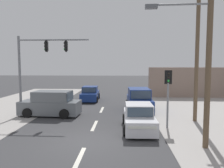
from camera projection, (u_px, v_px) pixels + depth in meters
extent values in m
plane|color=#3A3A3D|center=(87.00, 142.00, 11.01)|extent=(140.00, 140.00, 0.00)
cube|color=silver|center=(79.00, 159.00, 9.02)|extent=(0.20, 2.40, 0.01)
cube|color=silver|center=(95.00, 125.00, 14.00)|extent=(0.20, 2.40, 0.01)
cube|color=silver|center=(102.00, 110.00, 18.97)|extent=(0.20, 2.40, 0.01)
cylinder|color=brown|center=(209.00, 50.00, 9.80)|extent=(0.26, 0.26, 9.13)
cylinder|color=slate|center=(181.00, 4.00, 9.75)|extent=(2.60, 0.19, 0.09)
cube|color=#595B60|center=(151.00, 7.00, 9.87)|extent=(0.57, 0.30, 0.18)
cylinder|color=brown|center=(197.00, 50.00, 14.64)|extent=(0.26, 0.26, 9.80)
cylinder|color=slate|center=(20.00, 77.00, 16.26)|extent=(0.18, 0.18, 6.00)
cylinder|color=slate|center=(53.00, 40.00, 15.88)|extent=(5.20, 0.15, 0.11)
cube|color=black|center=(46.00, 46.00, 15.95)|extent=(0.20, 0.26, 0.68)
cube|color=black|center=(46.00, 46.00, 15.95)|extent=(0.04, 0.44, 0.84)
sphere|color=black|center=(45.00, 43.00, 15.94)|extent=(0.13, 0.13, 0.13)
sphere|color=black|center=(45.00, 46.00, 15.96)|extent=(0.13, 0.13, 0.13)
sphere|color=green|center=(45.00, 49.00, 15.97)|extent=(0.13, 0.13, 0.13)
cube|color=black|center=(66.00, 46.00, 15.87)|extent=(0.20, 0.26, 0.68)
cube|color=black|center=(66.00, 46.00, 15.87)|extent=(0.04, 0.44, 0.84)
sphere|color=black|center=(64.00, 43.00, 15.86)|extent=(0.13, 0.13, 0.13)
sphere|color=black|center=(64.00, 46.00, 15.87)|extent=(0.13, 0.13, 0.13)
sphere|color=green|center=(64.00, 49.00, 15.89)|extent=(0.13, 0.13, 0.13)
cylinder|color=slate|center=(168.00, 106.00, 13.35)|extent=(0.12, 0.12, 2.80)
cube|color=black|center=(168.00, 77.00, 13.20)|extent=(0.28, 0.22, 0.68)
cube|color=black|center=(168.00, 77.00, 13.20)|extent=(0.44, 0.08, 0.84)
sphere|color=black|center=(169.00, 74.00, 13.06)|extent=(0.13, 0.13, 0.13)
sphere|color=black|center=(169.00, 77.00, 13.08)|extent=(0.13, 0.13, 0.13)
sphere|color=green|center=(168.00, 81.00, 13.10)|extent=(0.13, 0.13, 0.13)
cube|color=gray|center=(199.00, 82.00, 26.25)|extent=(12.00, 1.00, 3.60)
cube|color=navy|center=(90.00, 96.00, 23.93)|extent=(1.83, 4.25, 0.80)
cube|color=navy|center=(90.00, 89.00, 23.82)|extent=(1.62, 1.95, 0.62)
cube|color=#384756|center=(91.00, 88.00, 24.79)|extent=(1.44, 0.10, 0.53)
cube|color=#384756|center=(89.00, 90.00, 22.86)|extent=(1.41, 0.10, 0.50)
cube|color=white|center=(92.00, 92.00, 26.03)|extent=(1.45, 0.09, 0.14)
cylinder|color=black|center=(84.00, 96.00, 25.26)|extent=(0.21, 0.65, 0.64)
cylinder|color=black|center=(99.00, 96.00, 25.24)|extent=(0.21, 0.65, 0.64)
cylinder|color=black|center=(81.00, 99.00, 22.67)|extent=(0.21, 0.65, 0.64)
cylinder|color=black|center=(97.00, 99.00, 22.64)|extent=(0.21, 0.65, 0.64)
cube|color=silver|center=(139.00, 121.00, 13.12)|extent=(1.76, 4.22, 0.80)
cube|color=silver|center=(139.00, 109.00, 13.11)|extent=(1.59, 1.92, 0.62)
cube|color=#384756|center=(140.00, 112.00, 12.14)|extent=(1.44, 0.08, 0.53)
cube|color=#384756|center=(137.00, 106.00, 14.07)|extent=(1.40, 0.08, 0.50)
cube|color=white|center=(142.00, 128.00, 10.99)|extent=(1.45, 0.06, 0.14)
cylinder|color=black|center=(156.00, 131.00, 11.81)|extent=(0.20, 0.64, 0.64)
cylinder|color=black|center=(125.00, 130.00, 11.87)|extent=(0.20, 0.64, 0.64)
cylinder|color=black|center=(150.00, 119.00, 14.40)|extent=(0.20, 0.64, 0.64)
cylinder|color=black|center=(124.00, 119.00, 14.46)|extent=(0.20, 0.64, 0.64)
cube|color=slate|center=(50.00, 107.00, 16.74)|extent=(4.59, 2.08, 1.00)
cube|color=slate|center=(53.00, 96.00, 16.65)|extent=(2.79, 1.86, 0.76)
cube|color=#384756|center=(35.00, 96.00, 16.79)|extent=(0.15, 1.58, 0.65)
cube|color=#384756|center=(70.00, 96.00, 16.51)|extent=(0.14, 1.55, 0.61)
cube|color=white|center=(22.00, 104.00, 16.96)|extent=(0.12, 1.56, 0.14)
cylinder|color=black|center=(27.00, 113.00, 16.00)|extent=(0.73, 0.26, 0.72)
cylinder|color=black|center=(38.00, 108.00, 17.82)|extent=(0.73, 0.26, 0.72)
cylinder|color=black|center=(64.00, 114.00, 15.71)|extent=(0.73, 0.26, 0.72)
cylinder|color=black|center=(72.00, 109.00, 17.54)|extent=(0.73, 0.26, 0.72)
cube|color=navy|center=(139.00, 103.00, 18.45)|extent=(2.01, 4.57, 1.00)
cube|color=navy|center=(139.00, 93.00, 18.58)|extent=(1.82, 2.76, 0.76)
cube|color=#384756|center=(141.00, 95.00, 17.21)|extent=(1.58, 0.12, 0.65)
cube|color=#384756|center=(137.00, 91.00, 19.94)|extent=(1.55, 0.12, 0.61)
cube|color=white|center=(143.00, 106.00, 16.17)|extent=(1.56, 0.10, 0.14)
cylinder|color=black|center=(153.00, 110.00, 17.08)|extent=(0.25, 0.73, 0.72)
cylinder|color=black|center=(129.00, 110.00, 17.10)|extent=(0.25, 0.73, 0.72)
cylinder|color=black|center=(147.00, 104.00, 19.86)|extent=(0.25, 0.73, 0.72)
cylinder|color=black|center=(127.00, 104.00, 19.88)|extent=(0.25, 0.73, 0.72)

